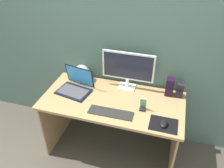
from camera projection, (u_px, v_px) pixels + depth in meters
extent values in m
plane|color=#484238|center=(112.00, 147.00, 2.70)|extent=(8.00, 8.00, 0.00)
cube|color=#4F6E61|center=(123.00, 37.00, 2.30)|extent=(6.00, 0.04, 2.50)
cube|color=tan|center=(112.00, 101.00, 2.29)|extent=(1.44, 0.68, 0.03)
cube|color=tan|center=(57.00, 115.00, 2.66)|extent=(0.02, 0.64, 0.70)
cube|color=tan|center=(175.00, 140.00, 2.34)|extent=(0.02, 0.64, 0.70)
cube|color=white|center=(127.00, 87.00, 2.46)|extent=(0.18, 0.14, 0.01)
cylinder|color=white|center=(127.00, 83.00, 2.43)|extent=(0.04, 0.04, 0.10)
cube|color=white|center=(128.00, 66.00, 2.32)|extent=(0.55, 0.02, 0.31)
cube|color=#1E2333|center=(128.00, 67.00, 2.31)|extent=(0.51, 0.00, 0.28)
cube|color=black|center=(180.00, 90.00, 2.29)|extent=(0.07, 0.06, 0.15)
cylinder|color=black|center=(180.00, 91.00, 2.25)|extent=(0.04, 0.00, 0.04)
cube|color=black|center=(170.00, 87.00, 2.30)|extent=(0.08, 0.09, 0.20)
cylinder|color=black|center=(170.00, 88.00, 2.25)|extent=(0.05, 0.00, 0.05)
cube|color=black|center=(74.00, 92.00, 2.39)|extent=(0.38, 0.29, 0.02)
cube|color=#47474C|center=(73.00, 91.00, 2.37)|extent=(0.33, 0.23, 0.00)
cube|color=black|center=(80.00, 76.00, 2.42)|extent=(0.34, 0.10, 0.23)
cube|color=#338CD8|center=(80.00, 76.00, 2.41)|extent=(0.31, 0.09, 0.20)
sphere|color=silver|center=(82.00, 73.00, 2.54)|extent=(0.19, 0.19, 0.19)
cube|color=#282926|center=(111.00, 113.00, 2.12)|extent=(0.43, 0.13, 0.01)
cube|color=black|center=(163.00, 124.00, 1.99)|extent=(0.25, 0.20, 0.00)
ellipsoid|color=black|center=(164.00, 124.00, 1.97)|extent=(0.07, 0.11, 0.04)
cube|color=black|center=(142.00, 109.00, 2.15)|extent=(0.06, 0.05, 0.02)
cube|color=silver|center=(143.00, 103.00, 2.12)|extent=(0.06, 0.04, 0.12)
cube|color=#4CB266|center=(143.00, 103.00, 2.12)|extent=(0.05, 0.03, 0.10)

